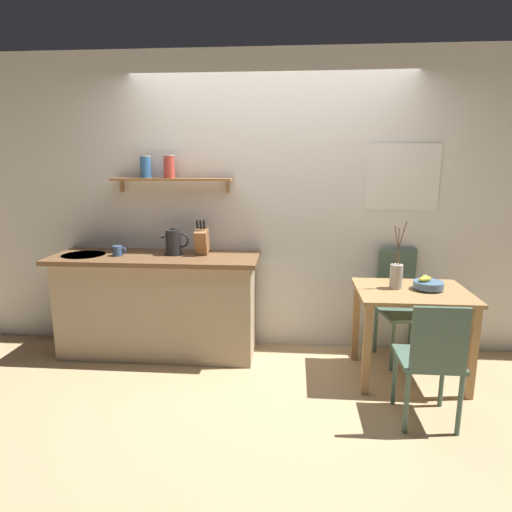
{
  "coord_description": "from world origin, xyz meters",
  "views": [
    {
      "loc": [
        0.21,
        -3.45,
        1.75
      ],
      "look_at": [
        -0.1,
        0.25,
        0.95
      ],
      "focal_mm": 31.18,
      "sensor_mm": 36.0,
      "label": 1
    }
  ],
  "objects_px": {
    "dining_chair_far": "(400,301)",
    "coffee_mug_by_sink": "(118,251)",
    "dining_chair_near": "(432,357)",
    "twig_vase": "(396,276)",
    "fruit_bowl": "(428,284)",
    "dining_table": "(411,306)",
    "electric_kettle": "(174,242)",
    "knife_block": "(202,241)"
  },
  "relations": [
    {
      "from": "knife_block",
      "to": "coffee_mug_by_sink",
      "type": "relative_size",
      "value": 2.55
    },
    {
      "from": "fruit_bowl",
      "to": "electric_kettle",
      "type": "xyz_separation_m",
      "value": [
        -2.12,
        0.31,
        0.25
      ]
    },
    {
      "from": "dining_chair_far",
      "to": "twig_vase",
      "type": "height_order",
      "value": "twig_vase"
    },
    {
      "from": "dining_chair_near",
      "to": "dining_chair_far",
      "type": "bearing_deg",
      "value": 87.63
    },
    {
      "from": "dining_table",
      "to": "coffee_mug_by_sink",
      "type": "height_order",
      "value": "coffee_mug_by_sink"
    },
    {
      "from": "coffee_mug_by_sink",
      "to": "knife_block",
      "type": "bearing_deg",
      "value": 8.99
    },
    {
      "from": "dining_chair_near",
      "to": "dining_chair_far",
      "type": "height_order",
      "value": "dining_chair_far"
    },
    {
      "from": "dining_chair_far",
      "to": "electric_kettle",
      "type": "xyz_separation_m",
      "value": [
        -2.02,
        -0.08,
        0.51
      ]
    },
    {
      "from": "dining_table",
      "to": "electric_kettle",
      "type": "relative_size",
      "value": 3.54
    },
    {
      "from": "twig_vase",
      "to": "coffee_mug_by_sink",
      "type": "xyz_separation_m",
      "value": [
        -2.36,
        0.21,
        0.12
      ]
    },
    {
      "from": "dining_chair_far",
      "to": "twig_vase",
      "type": "relative_size",
      "value": 1.78
    },
    {
      "from": "fruit_bowl",
      "to": "coffee_mug_by_sink",
      "type": "bearing_deg",
      "value": 175.12
    },
    {
      "from": "dining_chair_near",
      "to": "twig_vase",
      "type": "xyz_separation_m",
      "value": [
        -0.09,
        0.72,
        0.36
      ]
    },
    {
      "from": "dining_chair_near",
      "to": "knife_block",
      "type": "xyz_separation_m",
      "value": [
        -1.72,
        1.04,
        0.56
      ]
    },
    {
      "from": "twig_vase",
      "to": "electric_kettle",
      "type": "distance_m",
      "value": 1.91
    },
    {
      "from": "twig_vase",
      "to": "coffee_mug_by_sink",
      "type": "bearing_deg",
      "value": 174.98
    },
    {
      "from": "knife_block",
      "to": "coffee_mug_by_sink",
      "type": "xyz_separation_m",
      "value": [
        -0.73,
        -0.12,
        -0.08
      ]
    },
    {
      "from": "dining_chair_far",
      "to": "knife_block",
      "type": "relative_size",
      "value": 3.09
    },
    {
      "from": "dining_chair_far",
      "to": "knife_block",
      "type": "xyz_separation_m",
      "value": [
        -1.77,
        -0.05,
        0.52
      ]
    },
    {
      "from": "dining_chair_far",
      "to": "coffee_mug_by_sink",
      "type": "relative_size",
      "value": 7.86
    },
    {
      "from": "electric_kettle",
      "to": "dining_chair_near",
      "type": "bearing_deg",
      "value": -27.19
    },
    {
      "from": "dining_chair_near",
      "to": "coffee_mug_by_sink",
      "type": "height_order",
      "value": "coffee_mug_by_sink"
    },
    {
      "from": "electric_kettle",
      "to": "coffee_mug_by_sink",
      "type": "height_order",
      "value": "electric_kettle"
    },
    {
      "from": "fruit_bowl",
      "to": "electric_kettle",
      "type": "bearing_deg",
      "value": 171.66
    },
    {
      "from": "dining_chair_far",
      "to": "electric_kettle",
      "type": "relative_size",
      "value": 3.95
    },
    {
      "from": "electric_kettle",
      "to": "coffee_mug_by_sink",
      "type": "bearing_deg",
      "value": -169.48
    },
    {
      "from": "dining_chair_near",
      "to": "fruit_bowl",
      "type": "height_order",
      "value": "dining_chair_near"
    },
    {
      "from": "dining_table",
      "to": "twig_vase",
      "type": "height_order",
      "value": "twig_vase"
    },
    {
      "from": "fruit_bowl",
      "to": "dining_table",
      "type": "bearing_deg",
      "value": -169.71
    },
    {
      "from": "fruit_bowl",
      "to": "electric_kettle",
      "type": "height_order",
      "value": "electric_kettle"
    },
    {
      "from": "dining_chair_far",
      "to": "fruit_bowl",
      "type": "xyz_separation_m",
      "value": [
        0.11,
        -0.39,
        0.27
      ]
    },
    {
      "from": "fruit_bowl",
      "to": "coffee_mug_by_sink",
      "type": "relative_size",
      "value": 1.88
    },
    {
      "from": "dining_chair_near",
      "to": "coffee_mug_by_sink",
      "type": "xyz_separation_m",
      "value": [
        -2.45,
        0.92,
        0.48
      ]
    },
    {
      "from": "dining_chair_near",
      "to": "fruit_bowl",
      "type": "distance_m",
      "value": 0.78
    },
    {
      "from": "fruit_bowl",
      "to": "twig_vase",
      "type": "xyz_separation_m",
      "value": [
        -0.25,
        0.02,
        0.06
      ]
    },
    {
      "from": "fruit_bowl",
      "to": "coffee_mug_by_sink",
      "type": "xyz_separation_m",
      "value": [
        -2.6,
        0.22,
        0.18
      ]
    },
    {
      "from": "dining_chair_far",
      "to": "electric_kettle",
      "type": "distance_m",
      "value": 2.08
    },
    {
      "from": "fruit_bowl",
      "to": "knife_block",
      "type": "distance_m",
      "value": 1.92
    },
    {
      "from": "dining_chair_near",
      "to": "fruit_bowl",
      "type": "bearing_deg",
      "value": 77.84
    },
    {
      "from": "dining_table",
      "to": "twig_vase",
      "type": "xyz_separation_m",
      "value": [
        -0.13,
        0.04,
        0.24
      ]
    },
    {
      "from": "dining_table",
      "to": "electric_kettle",
      "type": "bearing_deg",
      "value": 170.57
    },
    {
      "from": "twig_vase",
      "to": "electric_kettle",
      "type": "bearing_deg",
      "value": 171.04
    }
  ]
}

